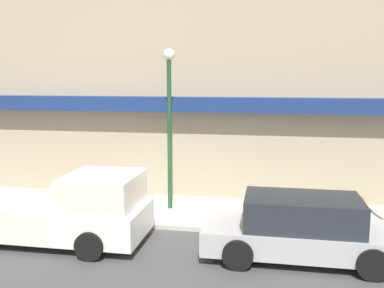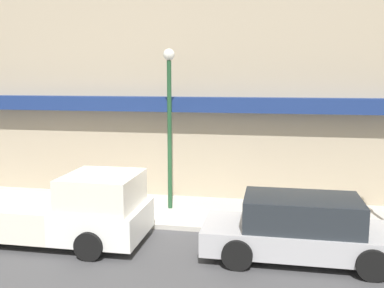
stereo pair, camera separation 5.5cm
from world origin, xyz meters
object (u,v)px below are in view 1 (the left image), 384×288
(parked_car, at_px, (301,229))
(fire_hydrant, at_px, (81,204))
(pickup_truck, at_px, (59,211))
(street_lamp, at_px, (169,109))

(parked_car, distance_m, fire_hydrant, 6.88)
(pickup_truck, height_order, fire_hydrant, pickup_truck)
(fire_hydrant, relative_size, street_lamp, 0.12)
(parked_car, bearing_deg, fire_hydrant, 161.54)
(parked_car, bearing_deg, street_lamp, 141.09)
(parked_car, relative_size, street_lamp, 0.92)
(street_lamp, bearing_deg, parked_car, -36.84)
(fire_hydrant, bearing_deg, pickup_truck, -81.30)
(fire_hydrant, distance_m, street_lamp, 4.06)
(street_lamp, bearing_deg, fire_hydrant, -158.63)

